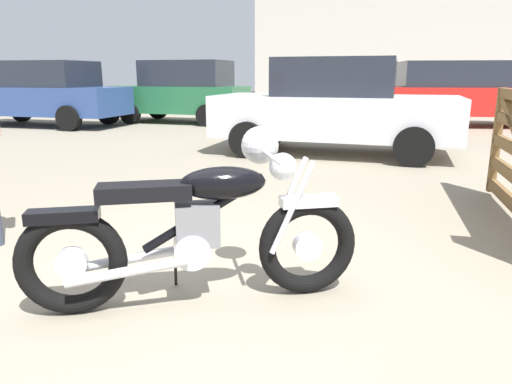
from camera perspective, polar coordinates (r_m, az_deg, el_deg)
ground_plane at (r=3.34m, az=-8.51°, el=-10.68°), size 80.00×80.00×0.00m
vintage_motorcycle at (r=2.90m, az=-6.48°, el=-4.07°), size 1.99×0.98×1.07m
pale_sedan_back at (r=8.54m, az=9.55°, el=10.16°), size 4.40×2.36×1.67m
silver_sedan_mid at (r=14.28m, az=-8.93°, el=12.01°), size 4.09×2.24×1.78m
dark_sedan_left at (r=14.51m, az=-25.04°, el=11.01°), size 4.87×2.38×1.74m
white_estate_far at (r=14.40m, az=24.78°, el=11.02°), size 4.77×2.12×1.74m
industrial_building at (r=32.71m, az=17.29°, el=18.79°), size 17.63×11.07×16.14m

